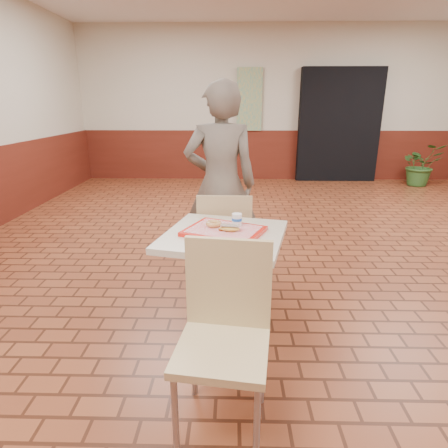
{
  "coord_description": "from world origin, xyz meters",
  "views": [
    {
      "loc": [
        -0.92,
        -2.91,
        1.54
      ],
      "look_at": [
        -0.97,
        -0.69,
        0.82
      ],
      "focal_mm": 30.0,
      "sensor_mm": 36.0,
      "label": 1
    }
  ],
  "objects_px": {
    "potted_plant": "(421,165)",
    "customer": "(221,185)",
    "long_john_donut": "(229,228)",
    "chair_main_back": "(225,241)",
    "ring_donut": "(214,224)",
    "serving_tray": "(224,231)",
    "chair_main_front": "(225,327)",
    "main_table": "(224,269)",
    "paper_cup": "(237,220)"
  },
  "relations": [
    {
      "from": "customer",
      "to": "ring_donut",
      "type": "xyz_separation_m",
      "value": [
        -0.01,
        -0.93,
        -0.06
      ]
    },
    {
      "from": "chair_main_front",
      "to": "chair_main_back",
      "type": "bearing_deg",
      "value": 98.98
    },
    {
      "from": "main_table",
      "to": "chair_main_front",
      "type": "bearing_deg",
      "value": -88.31
    },
    {
      "from": "long_john_donut",
      "to": "paper_cup",
      "type": "distance_m",
      "value": 0.12
    },
    {
      "from": "main_table",
      "to": "ring_donut",
      "type": "xyz_separation_m",
      "value": [
        -0.07,
        0.05,
        0.29
      ]
    },
    {
      "from": "chair_main_back",
      "to": "ring_donut",
      "type": "relative_size",
      "value": 8.81
    },
    {
      "from": "main_table",
      "to": "long_john_donut",
      "type": "bearing_deg",
      "value": -51.67
    },
    {
      "from": "chair_main_front",
      "to": "serving_tray",
      "type": "distance_m",
      "value": 0.7
    },
    {
      "from": "chair_main_front",
      "to": "chair_main_back",
      "type": "height_order",
      "value": "chair_main_front"
    },
    {
      "from": "customer",
      "to": "paper_cup",
      "type": "distance_m",
      "value": 0.93
    },
    {
      "from": "chair_main_back",
      "to": "serving_tray",
      "type": "distance_m",
      "value": 0.63
    },
    {
      "from": "serving_tray",
      "to": "long_john_donut",
      "type": "bearing_deg",
      "value": -51.67
    },
    {
      "from": "chair_main_back",
      "to": "paper_cup",
      "type": "relative_size",
      "value": 11.05
    },
    {
      "from": "chair_main_back",
      "to": "long_john_donut",
      "type": "distance_m",
      "value": 0.69
    },
    {
      "from": "ring_donut",
      "to": "potted_plant",
      "type": "distance_m",
      "value": 6.28
    },
    {
      "from": "chair_main_back",
      "to": "potted_plant",
      "type": "distance_m",
      "value": 5.82
    },
    {
      "from": "long_john_donut",
      "to": "chair_main_back",
      "type": "bearing_deg",
      "value": 93.71
    },
    {
      "from": "chair_main_back",
      "to": "paper_cup",
      "type": "bearing_deg",
      "value": 100.8
    },
    {
      "from": "paper_cup",
      "to": "serving_tray",
      "type": "bearing_deg",
      "value": -142.83
    },
    {
      "from": "main_table",
      "to": "potted_plant",
      "type": "bearing_deg",
      "value": 54.13
    },
    {
      "from": "main_table",
      "to": "long_john_donut",
      "type": "distance_m",
      "value": 0.3
    },
    {
      "from": "ring_donut",
      "to": "paper_cup",
      "type": "xyz_separation_m",
      "value": [
        0.15,
        0.01,
        0.03
      ]
    },
    {
      "from": "chair_main_back",
      "to": "customer",
      "type": "relative_size",
      "value": 0.52
    },
    {
      "from": "serving_tray",
      "to": "long_john_donut",
      "type": "relative_size",
      "value": 3.33
    },
    {
      "from": "chair_main_back",
      "to": "customer",
      "type": "distance_m",
      "value": 0.56
    },
    {
      "from": "chair_main_back",
      "to": "long_john_donut",
      "type": "height_order",
      "value": "chair_main_back"
    },
    {
      "from": "chair_main_front",
      "to": "long_john_donut",
      "type": "bearing_deg",
      "value": 96.49
    },
    {
      "from": "potted_plant",
      "to": "customer",
      "type": "bearing_deg",
      "value": -132.3
    },
    {
      "from": "ring_donut",
      "to": "paper_cup",
      "type": "height_order",
      "value": "paper_cup"
    },
    {
      "from": "main_table",
      "to": "potted_plant",
      "type": "relative_size",
      "value": 0.94
    },
    {
      "from": "chair_main_back",
      "to": "ring_donut",
      "type": "height_order",
      "value": "chair_main_back"
    },
    {
      "from": "potted_plant",
      "to": "chair_main_back",
      "type": "bearing_deg",
      "value": -129.19
    },
    {
      "from": "serving_tray",
      "to": "potted_plant",
      "type": "distance_m",
      "value": 6.28
    },
    {
      "from": "potted_plant",
      "to": "paper_cup",
      "type": "bearing_deg",
      "value": -125.59
    },
    {
      "from": "ring_donut",
      "to": "long_john_donut",
      "type": "height_order",
      "value": "long_john_donut"
    },
    {
      "from": "long_john_donut",
      "to": "main_table",
      "type": "bearing_deg",
      "value": 128.33
    },
    {
      "from": "main_table",
      "to": "chair_main_back",
      "type": "relative_size",
      "value": 0.86
    },
    {
      "from": "customer",
      "to": "long_john_donut",
      "type": "xyz_separation_m",
      "value": [
        0.09,
        -1.03,
        -0.05
      ]
    },
    {
      "from": "serving_tray",
      "to": "ring_donut",
      "type": "height_order",
      "value": "ring_donut"
    },
    {
      "from": "customer",
      "to": "long_john_donut",
      "type": "height_order",
      "value": "customer"
    },
    {
      "from": "chair_main_front",
      "to": "customer",
      "type": "height_order",
      "value": "customer"
    },
    {
      "from": "customer",
      "to": "potted_plant",
      "type": "height_order",
      "value": "customer"
    },
    {
      "from": "chair_main_front",
      "to": "potted_plant",
      "type": "xyz_separation_m",
      "value": [
        3.65,
        5.73,
        -0.11
      ]
    },
    {
      "from": "serving_tray",
      "to": "potted_plant",
      "type": "bearing_deg",
      "value": 54.13
    },
    {
      "from": "long_john_donut",
      "to": "ring_donut",
      "type": "bearing_deg",
      "value": 136.77
    },
    {
      "from": "serving_tray",
      "to": "ring_donut",
      "type": "xyz_separation_m",
      "value": [
        -0.07,
        0.05,
        0.03
      ]
    },
    {
      "from": "ring_donut",
      "to": "potted_plant",
      "type": "relative_size",
      "value": 0.13
    },
    {
      "from": "chair_main_front",
      "to": "main_table",
      "type": "bearing_deg",
      "value": 99.46
    },
    {
      "from": "chair_main_front",
      "to": "ring_donut",
      "type": "relative_size",
      "value": 9.14
    },
    {
      "from": "main_table",
      "to": "serving_tray",
      "type": "distance_m",
      "value": 0.26
    }
  ]
}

